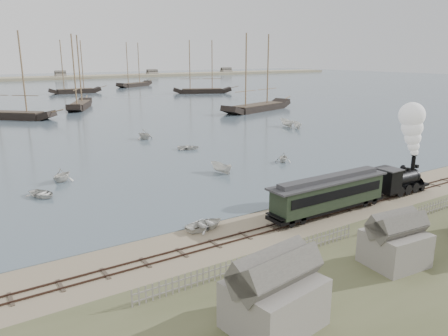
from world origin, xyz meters
TOP-DOWN VIEW (x-y plane):
  - ground at (0.00, 0.00)m, footprint 600.00×600.00m
  - harbor_water at (0.00, 170.00)m, footprint 600.00×336.00m
  - rail_track at (0.00, -2.00)m, footprint 120.00×1.80m
  - picket_fence_west at (-6.50, -7.00)m, footprint 19.00×0.10m
  - picket_fence_east at (12.50, -7.50)m, footprint 15.00×0.10m
  - shed_left at (-10.00, -13.00)m, footprint 5.00×4.00m
  - shed_mid at (2.00, -12.00)m, footprint 4.00×3.50m
  - locomotive at (17.85, -2.00)m, footprint 7.61×2.84m
  - passenger_coach at (5.67, -2.00)m, footprint 13.45×2.59m
  - beached_dinghy at (-6.00, 1.23)m, footprint 3.15×4.07m
  - rowboat_0 at (-16.17, 18.04)m, footprint 4.19×3.69m
  - rowboat_1 at (-12.97, 22.87)m, footprint 4.12×4.16m
  - rowboat_2 at (5.01, 15.84)m, footprint 3.61×2.09m
  - rowboat_3 at (8.29, 30.57)m, footprint 3.92×4.25m
  - rowboat_4 at (15.44, 15.89)m, footprint 3.37×3.42m
  - rowboat_5 at (36.40, 39.26)m, footprint 4.18×1.91m
  - rowboat_7 at (5.86, 42.41)m, footprint 4.10×3.75m
  - rowboat_8 at (36.47, 36.14)m, footprint 3.74×2.73m
  - schooner_2 at (-9.74, 82.13)m, footprint 17.45×16.73m
  - schooner_3 at (8.74, 94.20)m, footprint 12.15×18.96m
  - schooner_4 at (47.31, 63.56)m, footprint 25.84×12.83m
  - schooner_5 at (62.03, 117.94)m, footprint 22.51×13.49m
  - schooner_8 at (20.69, 144.10)m, footprint 19.30×5.14m
  - schooner_9 at (53.51, 165.62)m, footprint 21.26×15.34m

SIDE VIEW (x-z plane):
  - ground at x=0.00m, z-range 0.00..0.00m
  - picket_fence_west at x=-6.50m, z-range -0.60..0.60m
  - picket_fence_east at x=12.50m, z-range -0.60..0.60m
  - shed_left at x=-10.00m, z-range -2.05..2.05m
  - shed_mid at x=2.00m, z-range -1.80..1.80m
  - harbor_water at x=0.00m, z-range 0.00..0.06m
  - rail_track at x=0.00m, z-range -0.04..0.12m
  - beached_dinghy at x=-6.00m, z-range 0.00..0.78m
  - rowboat_3 at x=8.29m, z-range 0.06..0.78m
  - rowboat_0 at x=-16.17m, z-range 0.06..0.78m
  - rowboat_2 at x=5.01m, z-range 0.06..1.37m
  - rowboat_8 at x=36.47m, z-range 0.06..1.42m
  - rowboat_4 at x=15.44m, z-range 0.06..1.43m
  - rowboat_5 at x=36.40m, z-range 0.06..1.62m
  - rowboat_1 at x=-12.97m, z-range 0.06..1.72m
  - rowboat_7 at x=5.86m, z-range 0.06..1.90m
  - passenger_coach at x=5.67m, z-range 0.44..3.70m
  - locomotive at x=17.85m, z-range -0.37..9.12m
  - schooner_2 at x=-9.74m, z-range 0.06..20.06m
  - schooner_3 at x=8.74m, z-range 0.06..20.06m
  - schooner_4 at x=47.31m, z-range 0.06..20.06m
  - schooner_5 at x=62.03m, z-range 0.06..20.06m
  - schooner_8 at x=20.69m, z-range 0.06..20.06m
  - schooner_9 at x=53.51m, z-range 0.06..20.06m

